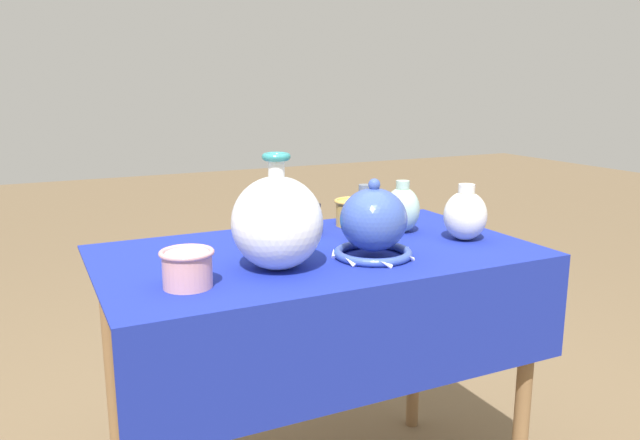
{
  "coord_description": "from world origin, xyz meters",
  "views": [
    {
      "loc": [
        -0.69,
        -1.45,
        1.23
      ],
      "look_at": [
        -0.03,
        -0.08,
        0.89
      ],
      "focal_mm": 35.0,
      "sensor_mm": 36.0,
      "label": 1
    }
  ],
  "objects_px": {
    "vase_dome_bell": "(373,225)",
    "mosaic_tile_box": "(291,219)",
    "cup_wide_ochre": "(352,211)",
    "jar_round_slate": "(364,215)",
    "jar_round_ivory": "(465,215)",
    "jar_round_celadon": "(402,209)",
    "vase_tall_bulbous": "(277,222)",
    "cup_wide_rose": "(187,267)"
  },
  "relations": [
    {
      "from": "mosaic_tile_box",
      "to": "cup_wide_rose",
      "type": "xyz_separation_m",
      "value": [
        -0.39,
        -0.34,
        -0.0
      ]
    },
    {
      "from": "vase_dome_bell",
      "to": "mosaic_tile_box",
      "type": "xyz_separation_m",
      "value": [
        -0.09,
        0.31,
        -0.04
      ]
    },
    {
      "from": "vase_tall_bulbous",
      "to": "jar_round_celadon",
      "type": "height_order",
      "value": "vase_tall_bulbous"
    },
    {
      "from": "jar_round_celadon",
      "to": "cup_wide_rose",
      "type": "bearing_deg",
      "value": -161.96
    },
    {
      "from": "vase_dome_bell",
      "to": "jar_round_slate",
      "type": "xyz_separation_m",
      "value": [
        0.08,
        0.18,
        -0.01
      ]
    },
    {
      "from": "mosaic_tile_box",
      "to": "jar_round_celadon",
      "type": "xyz_separation_m",
      "value": [
        0.31,
        -0.11,
        0.02
      ]
    },
    {
      "from": "cup_wide_ochre",
      "to": "mosaic_tile_box",
      "type": "bearing_deg",
      "value": -172.67
    },
    {
      "from": "mosaic_tile_box",
      "to": "jar_round_slate",
      "type": "distance_m",
      "value": 0.22
    },
    {
      "from": "vase_dome_bell",
      "to": "jar_round_celadon",
      "type": "xyz_separation_m",
      "value": [
        0.22,
        0.2,
        -0.02
      ]
    },
    {
      "from": "jar_round_ivory",
      "to": "jar_round_slate",
      "type": "relative_size",
      "value": 1.02
    },
    {
      "from": "vase_tall_bulbous",
      "to": "cup_wide_ochre",
      "type": "xyz_separation_m",
      "value": [
        0.38,
        0.33,
        -0.07
      ]
    },
    {
      "from": "jar_round_slate",
      "to": "jar_round_ivory",
      "type": "bearing_deg",
      "value": -28.57
    },
    {
      "from": "cup_wide_rose",
      "to": "jar_round_ivory",
      "type": "relative_size",
      "value": 0.75
    },
    {
      "from": "jar_round_slate",
      "to": "mosaic_tile_box",
      "type": "bearing_deg",
      "value": 141.99
    },
    {
      "from": "vase_tall_bulbous",
      "to": "jar_round_celadon",
      "type": "bearing_deg",
      "value": 21.45
    },
    {
      "from": "cup_wide_rose",
      "to": "vase_tall_bulbous",
      "type": "bearing_deg",
      "value": 10.58
    },
    {
      "from": "mosaic_tile_box",
      "to": "cup_wide_rose",
      "type": "distance_m",
      "value": 0.52
    },
    {
      "from": "cup_wide_rose",
      "to": "jar_round_slate",
      "type": "height_order",
      "value": "jar_round_slate"
    },
    {
      "from": "jar_round_ivory",
      "to": "vase_dome_bell",
      "type": "bearing_deg",
      "value": -172.39
    },
    {
      "from": "cup_wide_ochre",
      "to": "jar_round_slate",
      "type": "height_order",
      "value": "jar_round_slate"
    },
    {
      "from": "vase_dome_bell",
      "to": "jar_round_ivory",
      "type": "height_order",
      "value": "vase_dome_bell"
    },
    {
      "from": "vase_tall_bulbous",
      "to": "cup_wide_rose",
      "type": "height_order",
      "value": "vase_tall_bulbous"
    },
    {
      "from": "mosaic_tile_box",
      "to": "cup_wide_rose",
      "type": "bearing_deg",
      "value": -137.36
    },
    {
      "from": "vase_dome_bell",
      "to": "jar_round_celadon",
      "type": "distance_m",
      "value": 0.3
    },
    {
      "from": "mosaic_tile_box",
      "to": "jar_round_slate",
      "type": "xyz_separation_m",
      "value": [
        0.17,
        -0.13,
        0.02
      ]
    },
    {
      "from": "jar_round_celadon",
      "to": "jar_round_slate",
      "type": "bearing_deg",
      "value": -171.4
    },
    {
      "from": "vase_dome_bell",
      "to": "cup_wide_rose",
      "type": "distance_m",
      "value": 0.49
    },
    {
      "from": "jar_round_celadon",
      "to": "jar_round_ivory",
      "type": "height_order",
      "value": "jar_round_ivory"
    },
    {
      "from": "jar_round_celadon",
      "to": "jar_round_slate",
      "type": "distance_m",
      "value": 0.14
    },
    {
      "from": "vase_tall_bulbous",
      "to": "mosaic_tile_box",
      "type": "height_order",
      "value": "vase_tall_bulbous"
    },
    {
      "from": "cup_wide_ochre",
      "to": "jar_round_celadon",
      "type": "xyz_separation_m",
      "value": [
        0.09,
        -0.14,
        0.02
      ]
    },
    {
      "from": "jar_round_celadon",
      "to": "jar_round_slate",
      "type": "relative_size",
      "value": 0.99
    },
    {
      "from": "mosaic_tile_box",
      "to": "jar_round_slate",
      "type": "height_order",
      "value": "jar_round_slate"
    },
    {
      "from": "jar_round_celadon",
      "to": "jar_round_ivory",
      "type": "bearing_deg",
      "value": -55.36
    },
    {
      "from": "jar_round_celadon",
      "to": "mosaic_tile_box",
      "type": "bearing_deg",
      "value": 160.29
    },
    {
      "from": "mosaic_tile_box",
      "to": "cup_wide_ochre",
      "type": "bearing_deg",
      "value": 9.03
    },
    {
      "from": "jar_round_celadon",
      "to": "vase_tall_bulbous",
      "type": "bearing_deg",
      "value": -158.55
    },
    {
      "from": "mosaic_tile_box",
      "to": "jar_round_ivory",
      "type": "relative_size",
      "value": 0.9
    },
    {
      "from": "mosaic_tile_box",
      "to": "jar_round_ivory",
      "type": "xyz_separation_m",
      "value": [
        0.42,
        -0.27,
        0.02
      ]
    },
    {
      "from": "vase_dome_bell",
      "to": "vase_tall_bulbous",
      "type": "bearing_deg",
      "value": 176.73
    },
    {
      "from": "vase_tall_bulbous",
      "to": "vase_dome_bell",
      "type": "bearing_deg",
      "value": -3.27
    },
    {
      "from": "cup_wide_ochre",
      "to": "jar_round_ivory",
      "type": "xyz_separation_m",
      "value": [
        0.2,
        -0.3,
        0.03
      ]
    }
  ]
}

